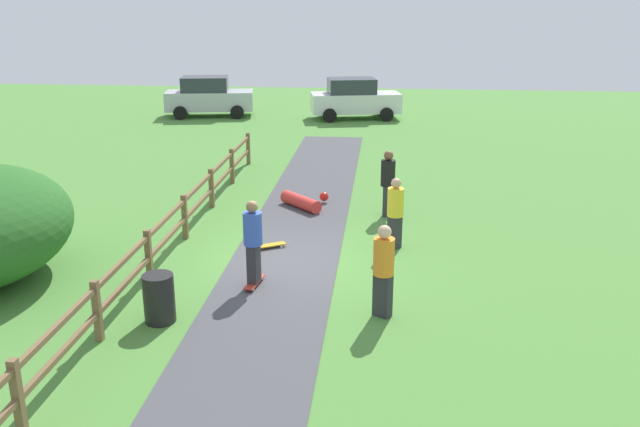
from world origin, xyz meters
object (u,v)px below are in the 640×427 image
trash_bin (159,298)px  skateboard_loose (269,245)px  skater_riding (253,239)px  bystander_yellow (395,210)px  bystander_orange (384,267)px  skater_fallen (303,201)px  parked_car_silver (209,97)px  bystander_black (388,180)px  parked_car_white (354,99)px

trash_bin → skateboard_loose: bearing=70.8°
skater_riding → trash_bin: bearing=-129.4°
bystander_yellow → bystander_orange: size_ratio=0.96×
skater_riding → skater_fallen: (0.33, 5.36, -0.82)m
parked_car_silver → bystander_black: bearing=-59.9°
skater_fallen → skateboard_loose: size_ratio=1.71×
skateboard_loose → bystander_black: bystander_black is taller
skater_riding → bystander_black: bearing=61.7°
skateboard_loose → parked_car_silver: 18.90m
bystander_orange → skateboard_loose: bearing=129.6°
skateboard_loose → trash_bin: bearing=-109.2°
skateboard_loose → parked_car_silver: parked_car_silver is taller
skater_riding → parked_car_silver: (-6.09, 20.02, -0.06)m
bystander_yellow → parked_car_white: 17.64m
skateboard_loose → bystander_orange: size_ratio=0.45×
trash_bin → parked_car_white: (2.43, 21.71, 0.51)m
trash_bin → skateboard_loose: 4.06m
skateboard_loose → bystander_yellow: 3.04m
skater_fallen → parked_car_white: parked_car_white is taller
bystander_orange → parked_car_white: (-1.56, 21.10, -0.01)m
trash_bin → bystander_yellow: bearing=44.6°
trash_bin → parked_car_white: bearing=83.6°
skateboard_loose → parked_car_silver: size_ratio=0.18×
bystander_orange → bystander_black: bearing=89.4°
parked_car_white → trash_bin: bearing=-96.4°
trash_bin → skater_fallen: size_ratio=0.67×
skater_fallen → bystander_orange: (2.26, -6.45, 0.77)m
parked_car_silver → trash_bin: bearing=-77.8°
trash_bin → parked_car_white: parked_car_white is taller
skater_riding → bystander_orange: 2.81m
trash_bin → bystander_black: bearing=58.5°
trash_bin → parked_car_silver: bearing=102.2°
bystander_orange → bystander_black: size_ratio=0.99×
skateboard_loose → parked_car_silver: bearing=108.6°
trash_bin → skater_riding: (1.40, 1.70, 0.57)m
trash_bin → skater_fallen: trash_bin is taller
trash_bin → parked_car_silver: parked_car_silver is taller
skater_fallen → parked_car_silver: size_ratio=0.31×
bystander_yellow → bystander_black: size_ratio=0.95×
trash_bin → bystander_yellow: bystander_yellow is taller
bystander_yellow → skater_fallen: bearing=130.8°
trash_bin → skater_riding: 2.27m
bystander_black → skateboard_loose: bearing=-134.2°
trash_bin → bystander_orange: 4.07m
skater_riding → bystander_yellow: bearing=41.1°
bystander_yellow → parked_car_white: bearing=95.9°
skater_fallen → skateboard_loose: (-0.40, -3.24, -0.11)m
skater_fallen → parked_car_silver: 16.02m
skater_fallen → parked_car_white: (0.70, 14.65, 0.76)m
skater_fallen → bystander_black: bearing=-10.8°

